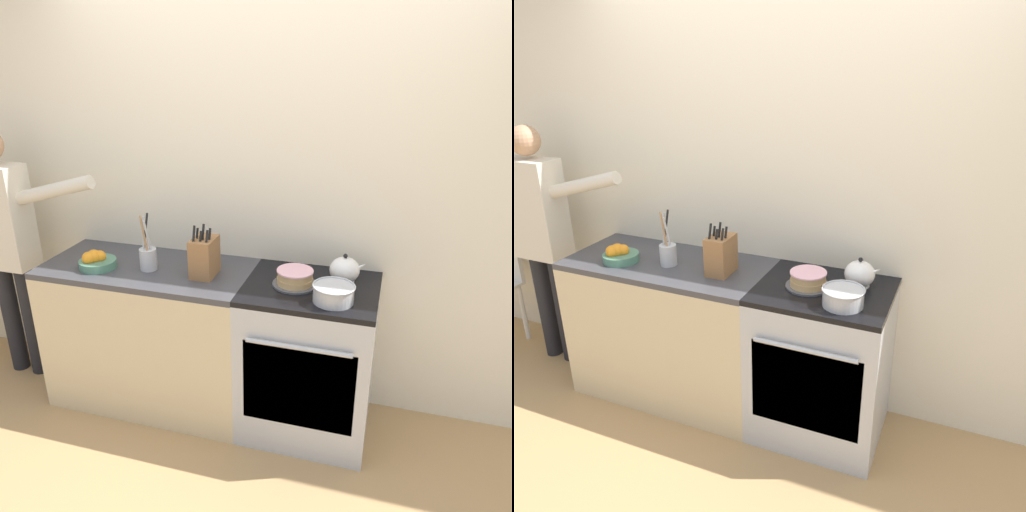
{
  "view_description": "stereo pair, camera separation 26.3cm",
  "coord_description": "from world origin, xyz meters",
  "views": [
    {
      "loc": [
        0.69,
        -2.07,
        2.05
      ],
      "look_at": [
        0.01,
        0.26,
        1.05
      ],
      "focal_mm": 35.0,
      "sensor_mm": 36.0,
      "label": 1
    },
    {
      "loc": [
        0.94,
        -1.99,
        2.05
      ],
      "look_at": [
        0.01,
        0.26,
        1.05
      ],
      "focal_mm": 35.0,
      "sensor_mm": 36.0,
      "label": 2
    }
  ],
  "objects": [
    {
      "name": "ground_plane",
      "position": [
        0.0,
        0.0,
        0.0
      ],
      "size": [
        16.0,
        16.0,
        0.0
      ],
      "primitive_type": "plane",
      "color": "tan"
    },
    {
      "name": "tea_kettle",
      "position": [
        0.46,
        0.4,
        0.97
      ],
      "size": [
        0.2,
        0.16,
        0.16
      ],
      "color": "white",
      "rests_on": "stove_range"
    },
    {
      "name": "mixing_bowl",
      "position": [
        0.44,
        0.15,
        0.95
      ],
      "size": [
        0.21,
        0.21,
        0.09
      ],
      "color": "#B7BABF",
      "rests_on": "stove_range"
    },
    {
      "name": "utensil_crock",
      "position": [
        -0.63,
        0.25,
        0.98
      ],
      "size": [
        0.1,
        0.1,
        0.33
      ],
      "color": "#B7BABF",
      "rests_on": "counter_cabinet"
    },
    {
      "name": "person_baker",
      "position": [
        -1.63,
        0.3,
        0.98
      ],
      "size": [
        0.93,
        0.2,
        1.64
      ],
      "rotation": [
        0.0,
        0.0,
        -0.22
      ],
      "color": "black",
      "rests_on": "ground_plane"
    },
    {
      "name": "wall_back",
      "position": [
        0.0,
        0.6,
        1.3
      ],
      "size": [
        8.0,
        0.04,
        2.6
      ],
      "color": "silver",
      "rests_on": "ground_plane"
    },
    {
      "name": "fruit_bowl",
      "position": [
        -0.92,
        0.19,
        0.95
      ],
      "size": [
        0.21,
        0.21,
        0.11
      ],
      "color": "#4C7F66",
      "rests_on": "counter_cabinet"
    },
    {
      "name": "knife_block",
      "position": [
        -0.29,
        0.27,
        1.01
      ],
      "size": [
        0.12,
        0.18,
        0.3
      ],
      "color": "olive",
      "rests_on": "counter_cabinet"
    },
    {
      "name": "layer_cake",
      "position": [
        0.22,
        0.28,
        0.94
      ],
      "size": [
        0.24,
        0.24,
        0.09
      ],
      "color": "#4C4C51",
      "rests_on": "stove_range"
    },
    {
      "name": "stove_range",
      "position": [
        0.3,
        0.29,
        0.45
      ],
      "size": [
        0.71,
        0.61,
        0.9
      ],
      "color": "#B7BABF",
      "rests_on": "ground_plane"
    },
    {
      "name": "counter_cabinet",
      "position": [
        -0.66,
        0.29,
        0.45
      ],
      "size": [
        1.21,
        0.58,
        0.9
      ],
      "color": "beige",
      "rests_on": "ground_plane"
    }
  ]
}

